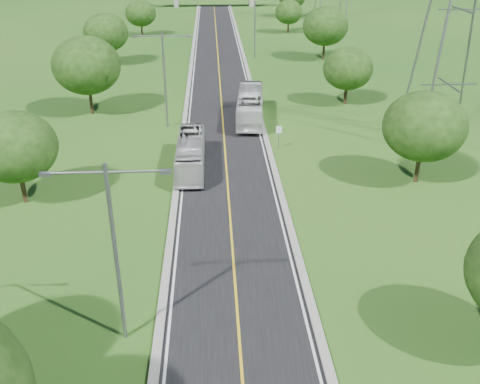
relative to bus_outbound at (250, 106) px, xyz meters
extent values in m
plane|color=#1F5116|center=(-3.07, 13.28, -1.66)|extent=(260.00, 260.00, 0.00)
cube|color=black|center=(-3.07, 19.28, -1.63)|extent=(8.00, 150.00, 0.06)
cube|color=gray|center=(-7.32, 19.28, -1.55)|extent=(0.50, 150.00, 0.22)
cube|color=gray|center=(1.18, 19.28, -1.55)|extent=(0.50, 150.00, 0.22)
cylinder|color=slate|center=(2.13, -8.72, -0.46)|extent=(0.08, 0.08, 2.40)
cube|color=white|center=(2.13, -8.75, 0.34)|extent=(0.55, 0.04, 0.70)
cube|color=gray|center=(-13.07, 93.28, -0.66)|extent=(1.20, 3.00, 2.00)
cube|color=gray|center=(6.93, 93.28, -0.66)|extent=(1.20, 3.00, 2.00)
cylinder|color=slate|center=(-9.07, -34.72, 3.34)|extent=(0.22, 0.22, 10.00)
cylinder|color=slate|center=(-10.47, -34.72, 7.94)|extent=(2.80, 0.12, 0.12)
cylinder|color=slate|center=(-7.67, -34.72, 7.94)|extent=(2.80, 0.12, 0.12)
cube|color=slate|center=(-11.77, -34.72, 7.89)|extent=(0.50, 0.25, 0.18)
cube|color=slate|center=(-6.37, -34.72, 7.89)|extent=(0.50, 0.25, 0.18)
cylinder|color=slate|center=(-9.07, -1.72, 3.34)|extent=(0.22, 0.22, 10.00)
cylinder|color=slate|center=(-10.47, -1.72, 7.94)|extent=(2.80, 0.12, 0.12)
cylinder|color=slate|center=(-7.67, -1.72, 7.94)|extent=(2.80, 0.12, 0.12)
cube|color=slate|center=(-11.77, -1.72, 7.89)|extent=(0.50, 0.25, 0.18)
cube|color=slate|center=(-6.37, -1.72, 7.89)|extent=(0.50, 0.25, 0.18)
cylinder|color=slate|center=(2.93, 31.28, 3.34)|extent=(0.22, 0.22, 10.00)
cylinder|color=black|center=(-19.07, -18.72, -0.31)|extent=(0.36, 0.36, 2.70)
ellipsoid|color=#17320D|center=(-19.07, -18.72, 2.99)|extent=(6.30, 6.30, 5.36)
cylinder|color=black|center=(-18.07, 3.28, -0.04)|extent=(0.36, 0.36, 3.24)
ellipsoid|color=#17320D|center=(-18.07, 3.28, 3.92)|extent=(7.56, 7.56, 6.43)
cylinder|color=black|center=(-20.07, 27.28, -0.22)|extent=(0.36, 0.36, 2.88)
ellipsoid|color=#17320D|center=(-20.07, 27.28, 3.30)|extent=(6.72, 6.72, 5.71)
cylinder|color=black|center=(-17.57, 51.28, -0.40)|extent=(0.36, 0.36, 2.52)
ellipsoid|color=#17320D|center=(-17.57, 51.28, 2.68)|extent=(5.88, 5.88, 5.00)
cylinder|color=black|center=(12.93, -16.72, -0.22)|extent=(0.36, 0.36, 2.88)
ellipsoid|color=#17320D|center=(12.93, -16.72, 3.30)|extent=(6.72, 6.72, 5.71)
cylinder|color=black|center=(11.93, 5.28, -0.40)|extent=(0.36, 0.36, 2.52)
ellipsoid|color=#17320D|center=(11.93, 5.28, 2.68)|extent=(5.88, 5.88, 5.00)
cylinder|color=black|center=(13.93, 29.28, -0.13)|extent=(0.36, 0.36, 3.06)
ellipsoid|color=#17320D|center=(13.93, 29.28, 3.61)|extent=(7.14, 7.14, 6.07)
cylinder|color=black|center=(11.43, 53.28, -0.49)|extent=(0.36, 0.36, 2.34)
ellipsoid|color=#17320D|center=(11.43, 53.28, 2.37)|extent=(5.46, 5.46, 4.64)
cylinder|color=black|center=(14.93, 73.28, -0.31)|extent=(0.36, 0.36, 2.70)
imported|color=silver|center=(0.00, 0.00, 0.00)|extent=(3.75, 11.67, 3.19)
imported|color=beige|center=(-6.21, -12.97, -0.21)|extent=(2.40, 10.00, 2.78)
camera|label=1|loc=(-4.19, -56.91, 17.90)|focal=40.00mm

